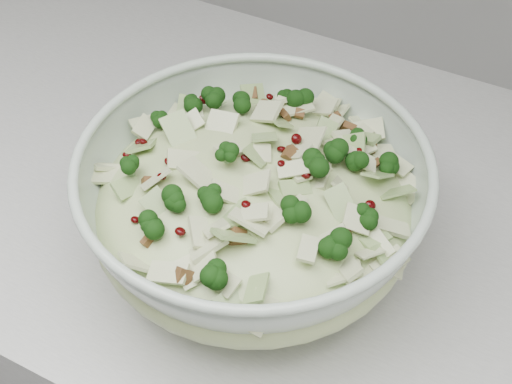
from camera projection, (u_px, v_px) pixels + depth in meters
mixing_bowl at (253, 207)px, 0.64m from camera, size 0.37×0.37×0.13m
salad at (253, 191)px, 0.63m from camera, size 0.32×0.32×0.13m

